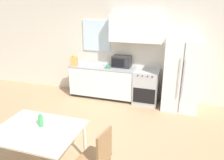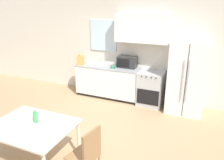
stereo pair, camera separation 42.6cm
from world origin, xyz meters
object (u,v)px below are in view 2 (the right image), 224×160
Objects in this scene: microwave at (127,62)px; refrigerator at (187,77)px; coffee_mug at (113,67)px; dining_table at (32,130)px; drink_bottle at (35,117)px; dining_chair_side at (88,153)px; oven_range at (151,88)px.

refrigerator is at bearing -6.38° from microwave.
coffee_mug reaches higher than dining_table.
refrigerator is at bearing 54.26° from drink_bottle.
refrigerator reaches higher than dining_chair_side.
microwave is at bearing 81.27° from dining_table.
microwave reaches higher than oven_range.
dining_table is (-1.20, -3.03, 0.20)m from oven_range.
drink_bottle is at bearing -98.93° from microwave.
refrigerator is 14.15× the size of coffee_mug.
dining_table is 1.39× the size of dining_chair_side.
oven_range is 1.15m from coffee_mug.
dining_table is (-0.18, -2.88, -0.30)m from coffee_mug.
drink_bottle is (-2.06, -2.87, -0.05)m from refrigerator.
refrigerator is 1.61m from microwave.
oven_range is at bearing 7.68° from dining_chair_side.
microwave is 3.26m from dining_chair_side.
microwave is 3.21m from dining_table.
microwave is 0.39× the size of dining_table.
oven_range is 7.19× the size of coffee_mug.
drink_bottle is (0.01, 0.11, 0.18)m from dining_table.
drink_bottle is (-1.20, -2.92, 0.38)m from oven_range.
dining_table is at bearing -98.73° from microwave.
microwave is (-0.72, 0.12, 0.60)m from oven_range.
oven_range is 3.18m from drink_bottle.
dining_table is at bearing -92.83° from drink_bottle.
refrigerator is 1.90× the size of dining_chair_side.
microwave is at bearing 20.73° from dining_chair_side.
refrigerator is 3.63m from dining_table.
microwave reaches higher than dining_chair_side.
oven_range is 0.95m from microwave.
microwave is 2.08× the size of drink_bottle.
oven_range is 1.78× the size of microwave.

